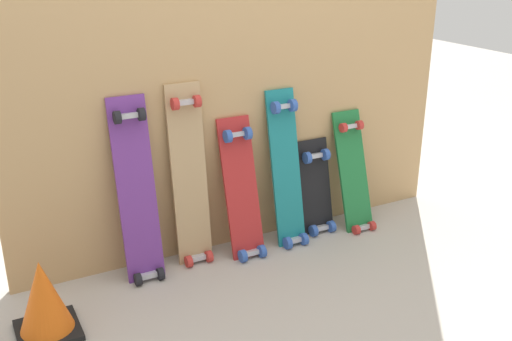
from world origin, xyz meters
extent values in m
plane|color=#B2AAA0|center=(0.00, 0.00, 0.00)|extent=(12.00, 12.00, 0.00)
cube|color=tan|center=(0.00, 0.07, 0.93)|extent=(2.48, 0.04, 1.85)
cube|color=#6B338C|center=(-0.62, -0.04, 0.41)|extent=(0.18, 0.18, 0.95)
cube|color=#B7B7BF|center=(-0.62, -0.13, 0.03)|extent=(0.08, 0.04, 0.03)
cube|color=#B7B7BF|center=(-0.62, 0.00, 0.80)|extent=(0.08, 0.04, 0.03)
cylinder|color=black|center=(-0.68, -0.14, 0.03)|extent=(0.03, 0.06, 0.06)
cylinder|color=black|center=(-0.57, -0.14, 0.03)|extent=(0.03, 0.06, 0.06)
cylinder|color=black|center=(-0.68, -0.01, 0.80)|extent=(0.03, 0.06, 0.06)
cylinder|color=black|center=(-0.57, -0.01, 0.80)|extent=(0.03, 0.06, 0.06)
cube|color=tan|center=(-0.34, -0.01, 0.43)|extent=(0.18, 0.12, 0.98)
cube|color=#B7B7BF|center=(-0.34, -0.08, 0.03)|extent=(0.08, 0.04, 0.03)
cube|color=#B7B7BF|center=(-0.34, 0.01, 0.83)|extent=(0.08, 0.04, 0.03)
cylinder|color=red|center=(-0.40, -0.10, 0.03)|extent=(0.03, 0.06, 0.06)
cylinder|color=red|center=(-0.29, -0.10, 0.03)|extent=(0.03, 0.06, 0.06)
cylinder|color=red|center=(-0.40, -0.01, 0.83)|extent=(0.03, 0.06, 0.06)
cylinder|color=red|center=(-0.29, -0.01, 0.83)|extent=(0.03, 0.06, 0.06)
cube|color=#B22626|center=(-0.08, -0.06, 0.32)|extent=(0.18, 0.22, 0.78)
cube|color=#B7B7BF|center=(-0.08, -0.16, 0.03)|extent=(0.08, 0.04, 0.03)
cube|color=#B7B7BF|center=(-0.08, 0.00, 0.63)|extent=(0.08, 0.04, 0.03)
cylinder|color=#3359B2|center=(-0.13, -0.18, 0.03)|extent=(0.03, 0.07, 0.07)
cylinder|color=#3359B2|center=(-0.02, -0.18, 0.03)|extent=(0.03, 0.07, 0.07)
cylinder|color=#3359B2|center=(-0.13, -0.02, 0.64)|extent=(0.03, 0.07, 0.07)
cylinder|color=#3359B2|center=(-0.02, -0.02, 0.64)|extent=(0.03, 0.07, 0.07)
cube|color=#197A7F|center=(0.19, -0.05, 0.38)|extent=(0.16, 0.20, 0.89)
cube|color=#B7B7BF|center=(0.19, -0.15, 0.03)|extent=(0.07, 0.04, 0.03)
cube|color=#B7B7BF|center=(0.19, 0.00, 0.74)|extent=(0.07, 0.04, 0.03)
cylinder|color=#3359B2|center=(0.14, -0.17, 0.03)|extent=(0.03, 0.07, 0.07)
cylinder|color=#3359B2|center=(0.24, -0.17, 0.03)|extent=(0.03, 0.07, 0.07)
cylinder|color=#3359B2|center=(0.14, -0.02, 0.75)|extent=(0.03, 0.07, 0.07)
cylinder|color=#3359B2|center=(0.24, -0.02, 0.75)|extent=(0.03, 0.07, 0.07)
cube|color=black|center=(0.40, -0.02, 0.23)|extent=(0.19, 0.14, 0.59)
cube|color=#B7B7BF|center=(0.40, -0.09, 0.03)|extent=(0.09, 0.04, 0.03)
cube|color=#B7B7BF|center=(0.40, 0.00, 0.43)|extent=(0.09, 0.04, 0.03)
cylinder|color=#3359B2|center=(0.34, -0.11, 0.03)|extent=(0.03, 0.06, 0.06)
cylinder|color=#3359B2|center=(0.46, -0.11, 0.03)|extent=(0.03, 0.06, 0.06)
cylinder|color=#3359B2|center=(0.34, -0.02, 0.44)|extent=(0.03, 0.06, 0.06)
cylinder|color=#3359B2|center=(0.46, -0.02, 0.44)|extent=(0.03, 0.06, 0.06)
cube|color=#1E7238|center=(0.63, -0.07, 0.29)|extent=(0.18, 0.24, 0.73)
cube|color=#B7B7BF|center=(0.63, -0.18, 0.02)|extent=(0.08, 0.04, 0.03)
cube|color=#B7B7BF|center=(0.63, -0.01, 0.57)|extent=(0.08, 0.04, 0.03)
cylinder|color=red|center=(0.57, -0.20, 0.03)|extent=(0.03, 0.05, 0.05)
cylinder|color=red|center=(0.68, -0.20, 0.03)|extent=(0.03, 0.05, 0.05)
cylinder|color=red|center=(0.57, -0.02, 0.58)|extent=(0.03, 0.05, 0.05)
cylinder|color=red|center=(0.68, -0.02, 0.58)|extent=(0.03, 0.05, 0.05)
cube|color=black|center=(-1.13, -0.33, 0.01)|extent=(0.26, 0.26, 0.02)
cone|color=orange|center=(-1.13, -0.33, 0.18)|extent=(0.22, 0.22, 0.32)
camera|label=1|loc=(-1.34, -2.62, 1.56)|focal=42.14mm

